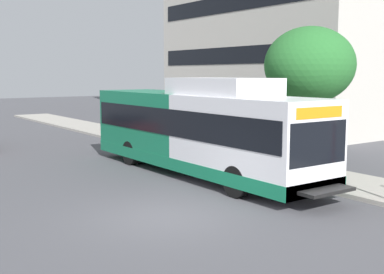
# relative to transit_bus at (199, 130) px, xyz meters

# --- Properties ---
(ground_plane) EXTENTS (120.00, 120.00, 0.00)m
(ground_plane) POSITION_rel_transit_bus_xyz_m (-3.93, 3.96, -1.70)
(ground_plane) COLOR #4C4C51
(sidewalk_curb) EXTENTS (3.00, 56.00, 0.14)m
(sidewalk_curb) POSITION_rel_transit_bus_xyz_m (3.07, 1.96, -1.63)
(sidewalk_curb) COLOR #A8A399
(sidewalk_curb) RESTS_ON ground
(transit_bus) EXTENTS (2.58, 12.25, 3.65)m
(transit_bus) POSITION_rel_transit_bus_xyz_m (0.00, 0.00, 0.00)
(transit_bus) COLOR white
(transit_bus) RESTS_ON ground
(street_tree_near_stop) EXTENTS (3.45, 3.45, 5.45)m
(street_tree_near_stop) POSITION_rel_transit_bus_xyz_m (3.84, -1.92, 2.40)
(street_tree_near_stop) COLOR #4C3823
(street_tree_near_stop) RESTS_ON sidewalk_curb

